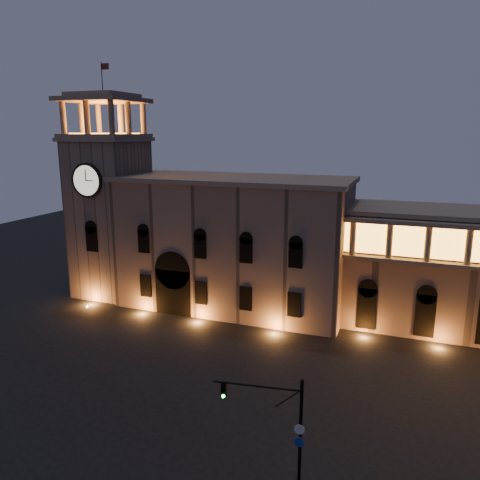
{
  "coord_description": "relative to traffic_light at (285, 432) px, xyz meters",
  "views": [
    {
      "loc": [
        19.99,
        -34.68,
        23.18
      ],
      "look_at": [
        1.21,
        16.0,
        10.73
      ],
      "focal_mm": 35.0,
      "sensor_mm": 36.0,
      "label": 1
    }
  ],
  "objects": [
    {
      "name": "ground",
      "position": [
        -13.46,
        8.8,
        -4.34
      ],
      "size": [
        160.0,
        160.0,
        0.0
      ],
      "primitive_type": "plane",
      "color": "black",
      "rests_on": "ground"
    },
    {
      "name": "traffic_light",
      "position": [
        0.0,
        0.0,
        0.0
      ],
      "size": [
        5.98,
        1.28,
        8.26
      ],
      "rotation": [
        0.0,
        0.0,
        0.14
      ],
      "color": "black",
      "rests_on": "ground"
    },
    {
      "name": "clock_tower",
      "position": [
        -33.96,
        29.78,
        8.16
      ],
      "size": [
        9.8,
        9.8,
        32.4
      ],
      "color": "#816654",
      "rests_on": "ground"
    },
    {
      "name": "government_building",
      "position": [
        -15.54,
        30.73,
        4.43
      ],
      "size": [
        30.8,
        12.8,
        17.6
      ],
      "color": "#816654",
      "rests_on": "ground"
    }
  ]
}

